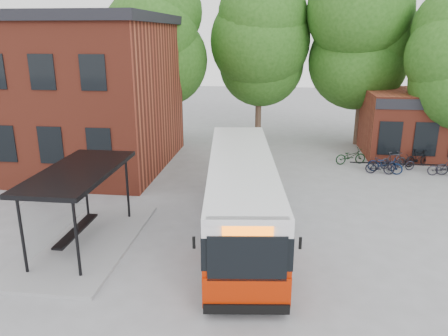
# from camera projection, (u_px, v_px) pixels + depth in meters

# --- Properties ---
(ground) EXTENTS (100.00, 100.00, 0.00)m
(ground) POSITION_uv_depth(u_px,v_px,m) (209.00, 238.00, 16.63)
(ground) COLOR gray
(station_building) EXTENTS (18.40, 10.40, 8.50)m
(station_building) POSITION_uv_depth(u_px,v_px,m) (12.00, 91.00, 25.45)
(station_building) COLOR maroon
(station_building) RESTS_ON ground
(bus_shelter) EXTENTS (3.60, 7.00, 2.90)m
(bus_shelter) POSITION_uv_depth(u_px,v_px,m) (82.00, 207.00, 15.79)
(bus_shelter) COLOR black
(bus_shelter) RESTS_ON ground
(bike_rail) EXTENTS (5.20, 0.10, 0.38)m
(bike_rail) POSITION_uv_depth(u_px,v_px,m) (396.00, 166.00, 24.97)
(bike_rail) COLOR black
(bike_rail) RESTS_ON ground
(tree_0) EXTENTS (7.92, 7.92, 11.00)m
(tree_0) POSITION_uv_depth(u_px,v_px,m) (160.00, 63.00, 30.89)
(tree_0) COLOR #214F15
(tree_0) RESTS_ON ground
(tree_1) EXTENTS (7.92, 7.92, 10.40)m
(tree_1) POSITION_uv_depth(u_px,v_px,m) (259.00, 67.00, 31.10)
(tree_1) COLOR #214F15
(tree_1) RESTS_ON ground
(tree_2) EXTENTS (7.92, 7.92, 11.00)m
(tree_2) POSITION_uv_depth(u_px,v_px,m) (363.00, 64.00, 29.24)
(tree_2) COLOR #214F15
(tree_2) RESTS_ON ground
(city_bus) EXTENTS (3.78, 11.82, 2.95)m
(city_bus) POSITION_uv_depth(u_px,v_px,m) (241.00, 195.00, 16.91)
(city_bus) COLOR #A11E02
(city_bus) RESTS_ON ground
(bicycle_0) EXTENTS (1.98, 1.18, 0.98)m
(bicycle_0) POSITION_uv_depth(u_px,v_px,m) (351.00, 156.00, 25.92)
(bicycle_0) COLOR black
(bicycle_0) RESTS_ON ground
(bicycle_1) EXTENTS (1.59, 0.59, 0.94)m
(bicycle_1) POSITION_uv_depth(u_px,v_px,m) (380.00, 166.00, 24.08)
(bicycle_1) COLOR black
(bicycle_1) RESTS_ON ground
(bicycle_2) EXTENTS (2.01, 1.37, 1.00)m
(bicycle_2) POSITION_uv_depth(u_px,v_px,m) (385.00, 164.00, 24.28)
(bicycle_2) COLOR #0A1A3B
(bicycle_2) RESTS_ON ground
(bicycle_3) EXTENTS (1.75, 1.06, 1.01)m
(bicycle_3) POSITION_uv_depth(u_px,v_px,m) (393.00, 160.00, 25.06)
(bicycle_3) COLOR #272830
(bicycle_3) RESTS_ON ground
(bicycle_4) EXTENTS (1.74, 1.02, 0.86)m
(bicycle_4) POSITION_uv_depth(u_px,v_px,m) (401.00, 163.00, 24.69)
(bicycle_4) COLOR black
(bicycle_4) RESTS_ON ground
(bicycle_5) EXTENTS (1.79, 1.14, 1.04)m
(bicycle_5) POSITION_uv_depth(u_px,v_px,m) (418.00, 158.00, 25.44)
(bicycle_5) COLOR black
(bicycle_5) RESTS_ON ground
(bicycle_6) EXTENTS (1.71, 0.71, 0.88)m
(bicycle_6) POSITION_uv_depth(u_px,v_px,m) (444.00, 168.00, 23.76)
(bicycle_6) COLOR #22212B
(bicycle_6) RESTS_ON ground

